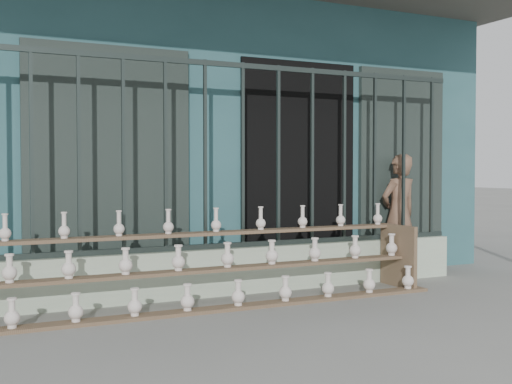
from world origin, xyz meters
name	(u,v)px	position (x,y,z in m)	size (l,w,h in m)	color
ground	(310,321)	(0.00, 0.00, 0.00)	(60.00, 60.00, 0.00)	slate
workshop_building	(156,140)	(0.00, 4.23, 1.62)	(7.40, 6.60, 3.21)	#2B555B
parapet_wall	(243,270)	(0.00, 1.30, 0.23)	(5.00, 0.20, 0.45)	#B1C4A8
security_fence	(243,155)	(0.00, 1.30, 1.35)	(5.00, 0.04, 1.80)	#283330
shelf_rack	(203,266)	(-0.57, 0.89, 0.36)	(4.50, 0.68, 0.85)	brown
elderly_woman	(399,214)	(2.12, 1.58, 0.69)	(0.51, 0.33, 1.39)	brown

